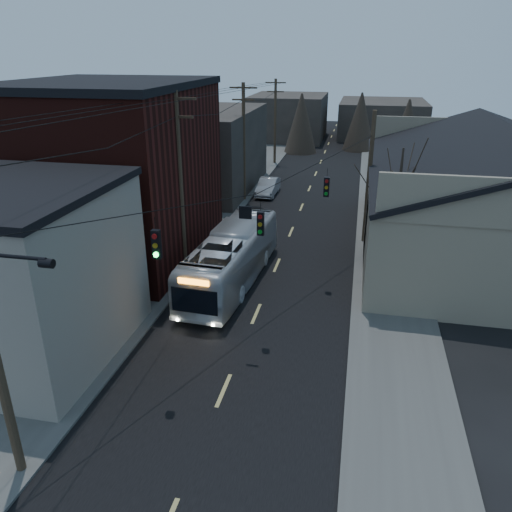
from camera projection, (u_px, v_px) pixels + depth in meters
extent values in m
cube|color=black|center=(298.00, 215.00, 38.66)|extent=(9.00, 110.00, 0.02)
cube|color=#474744|center=(218.00, 209.00, 39.87)|extent=(4.00, 110.00, 0.12)
cube|color=#474744|center=(384.00, 219.00, 37.41)|extent=(4.00, 110.00, 0.12)
cube|color=gray|center=(12.00, 275.00, 20.04)|extent=(8.00, 8.00, 7.00)
cube|color=black|center=(112.00, 175.00, 29.59)|extent=(10.00, 12.00, 10.00)
cube|color=#2E2925|center=(203.00, 150.00, 44.53)|extent=(9.00, 14.00, 7.00)
cube|color=gray|center=(499.00, 214.00, 30.72)|extent=(16.00, 20.00, 5.00)
cube|color=black|center=(440.00, 149.00, 30.02)|extent=(8.16, 20.60, 2.86)
cube|color=#2E2925|center=(288.00, 117.00, 70.27)|extent=(10.00, 12.00, 6.00)
cube|color=#2E2925|center=(382.00, 119.00, 72.52)|extent=(12.00, 14.00, 5.00)
cone|color=black|center=(396.00, 215.00, 27.01)|extent=(0.40, 0.40, 7.20)
cylinder|color=#382B1E|center=(181.00, 187.00, 26.84)|extent=(0.28, 0.28, 10.00)
cube|color=#382B1E|center=(175.00, 98.00, 25.07)|extent=(2.20, 0.12, 0.12)
cylinder|color=#382B1E|center=(244.00, 144.00, 40.49)|extent=(0.28, 0.28, 9.50)
cube|color=#382B1E|center=(243.00, 88.00, 38.82)|extent=(2.20, 0.12, 0.12)
cylinder|color=#382B1E|center=(275.00, 122.00, 54.14)|extent=(0.28, 0.28, 9.00)
cube|color=#382B1E|center=(276.00, 83.00, 52.56)|extent=(2.20, 0.12, 0.12)
cylinder|color=#382B1E|center=(369.00, 179.00, 31.56)|extent=(0.28, 0.28, 8.50)
cube|color=black|center=(157.00, 244.00, 16.42)|extent=(0.28, 0.20, 1.00)
cube|color=black|center=(261.00, 224.00, 20.23)|extent=(0.28, 0.20, 1.00)
cube|color=black|center=(327.00, 187.00, 25.19)|extent=(0.28, 0.20, 1.00)
imported|color=#B0B6BC|center=(231.00, 258.00, 26.86)|extent=(3.20, 10.88, 2.99)
imported|color=#96989D|center=(268.00, 187.00, 43.67)|extent=(1.57, 4.38, 1.44)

